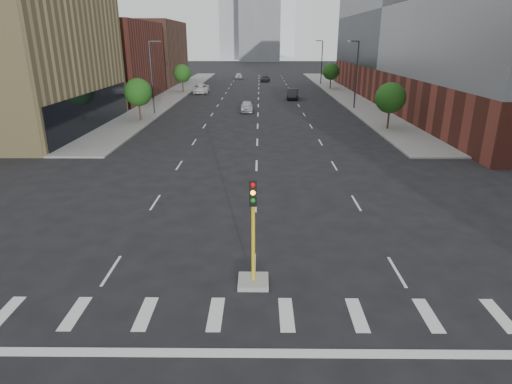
{
  "coord_description": "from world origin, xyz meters",
  "views": [
    {
      "loc": [
        0.24,
        -5.78,
        9.15
      ],
      "look_at": [
        0.07,
        12.88,
        2.5
      ],
      "focal_mm": 30.0,
      "sensor_mm": 36.0,
      "label": 1
    }
  ],
  "objects_px": {
    "median_traffic_signal": "(253,263)",
    "car_distant": "(239,76)",
    "car_mid_right": "(293,94)",
    "car_far_left": "(201,89)",
    "car_near_left": "(247,106)",
    "car_deep_right": "(265,79)"
  },
  "relations": [
    {
      "from": "median_traffic_signal",
      "to": "car_distant",
      "type": "xyz_separation_m",
      "value": [
        -5.02,
        94.83,
        -0.24
      ]
    },
    {
      "from": "car_deep_right",
      "to": "car_distant",
      "type": "bearing_deg",
      "value": 137.4
    },
    {
      "from": "car_deep_right",
      "to": "car_near_left",
      "type": "bearing_deg",
      "value": -87.01
    },
    {
      "from": "car_mid_right",
      "to": "car_deep_right",
      "type": "bearing_deg",
      "value": 102.98
    },
    {
      "from": "median_traffic_signal",
      "to": "car_mid_right",
      "type": "distance_m",
      "value": 56.72
    },
    {
      "from": "car_far_left",
      "to": "car_distant",
      "type": "relative_size",
      "value": 1.37
    },
    {
      "from": "median_traffic_signal",
      "to": "car_far_left",
      "type": "distance_m",
      "value": 65.49
    },
    {
      "from": "median_traffic_signal",
      "to": "car_near_left",
      "type": "xyz_separation_m",
      "value": [
        -1.5,
        43.21,
        -0.25
      ]
    },
    {
      "from": "median_traffic_signal",
      "to": "car_near_left",
      "type": "distance_m",
      "value": 43.24
    },
    {
      "from": "median_traffic_signal",
      "to": "car_distant",
      "type": "bearing_deg",
      "value": 93.03
    },
    {
      "from": "car_near_left",
      "to": "car_far_left",
      "type": "bearing_deg",
      "value": 112.71
    },
    {
      "from": "car_far_left",
      "to": "car_mid_right",
      "type": "bearing_deg",
      "value": -29.86
    },
    {
      "from": "car_near_left",
      "to": "car_deep_right",
      "type": "bearing_deg",
      "value": 86.03
    },
    {
      "from": "median_traffic_signal",
      "to": "car_distant",
      "type": "height_order",
      "value": "median_traffic_signal"
    },
    {
      "from": "car_near_left",
      "to": "car_mid_right",
      "type": "height_order",
      "value": "car_mid_right"
    },
    {
      "from": "car_distant",
      "to": "car_deep_right",
      "type": "bearing_deg",
      "value": -50.16
    },
    {
      "from": "car_deep_right",
      "to": "car_mid_right",
      "type": "bearing_deg",
      "value": -75.44
    },
    {
      "from": "car_mid_right",
      "to": "car_far_left",
      "type": "distance_m",
      "value": 18.11
    },
    {
      "from": "car_near_left",
      "to": "car_deep_right",
      "type": "height_order",
      "value": "car_near_left"
    },
    {
      "from": "car_far_left",
      "to": "car_deep_right",
      "type": "bearing_deg",
      "value": 59.07
    },
    {
      "from": "car_far_left",
      "to": "car_distant",
      "type": "distance_m",
      "value": 30.68
    },
    {
      "from": "car_mid_right",
      "to": "car_far_left",
      "type": "bearing_deg",
      "value": 158.36
    }
  ]
}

